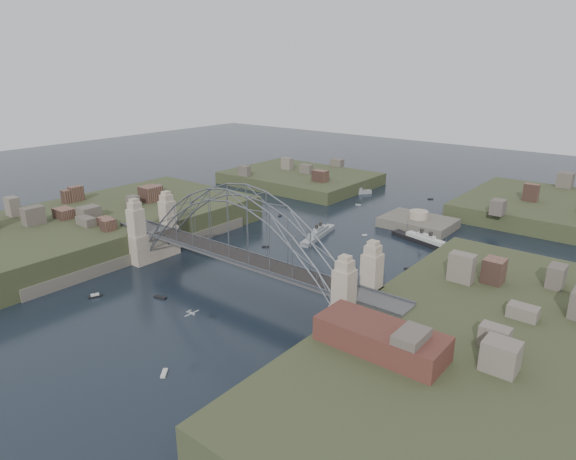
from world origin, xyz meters
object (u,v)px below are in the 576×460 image
Objects in this scene: bridge at (238,240)px; naval_cruiser_far at (350,192)px; fort_island at (418,228)px; naval_cruiser_near at (318,234)px; ocean_liner at (425,241)px; wharf_shed at (381,338)px.

bridge is 5.40× the size of naval_cruiser_far.
fort_island is 1.41× the size of naval_cruiser_far.
ocean_liner is (27.95, 14.46, -0.04)m from naval_cruiser_near.
fort_island is 1.09× the size of naval_cruiser_near.
fort_island is 46.09m from naval_cruiser_far.
naval_cruiser_near is 1.29× the size of naval_cruiser_far.
fort_island is (12.00, 70.00, -12.66)m from bridge.
bridge reaches higher than wharf_shed.
bridge reaches higher than ocean_liner.
naval_cruiser_near is at bearing 132.60° from wharf_shed.
bridge is 97.65m from naval_cruiser_far.
ocean_liner is (8.70, -13.83, 1.23)m from fort_island.
wharf_shed is 1.29× the size of naval_cruiser_far.
naval_cruiser_far reaches higher than naval_cruiser_near.
naval_cruiser_near is at bearing -67.90° from naval_cruiser_far.
wharf_shed reaches higher than naval_cruiser_far.
wharf_shed is 74.50m from ocean_liner.
bridge is 3.82× the size of fort_island.
ocean_liner is at bearing 27.35° from naval_cruiser_near.
ocean_liner is at bearing 69.77° from bridge.
bridge is 3.59× the size of ocean_liner.
naval_cruiser_far is (-72.01, 106.85, -9.06)m from wharf_shed.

